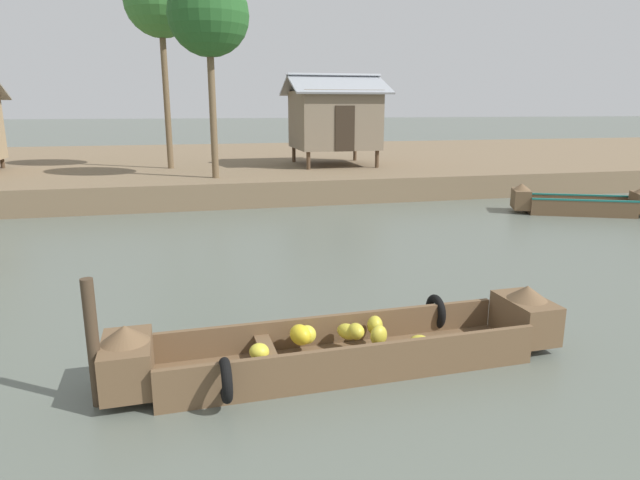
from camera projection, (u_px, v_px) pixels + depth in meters
The scene contains 8 objects.
ground_plane at pixel (334, 271), 11.44m from camera, with size 300.00×300.00×0.00m, color #596056.
riverbank_strip at pixel (246, 165), 27.95m from camera, with size 160.00×20.00×0.87m, color #756047.
banana_boat at pixel (345, 346), 7.20m from camera, with size 6.04×1.93×0.89m.
fishing_skiff_distant at pixel (580, 204), 17.49m from camera, with size 4.17×2.56×0.93m.
stilt_house_mid_right at pixel (334, 118), 23.44m from camera, with size 4.02×4.03×3.83m.
palm_tree_near at pixel (160, 2), 21.02m from camera, with size 2.78×2.78×7.85m.
palm_tree_far at pixel (209, 16), 18.25m from camera, with size 2.73×2.73×6.82m.
mooring_post at pixel (93, 343), 6.16m from camera, with size 0.14×0.14×1.53m, color #423323.
Camera 1 is at (-2.84, -0.58, 3.37)m, focal length 30.70 mm.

